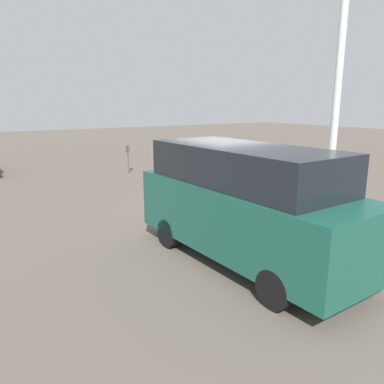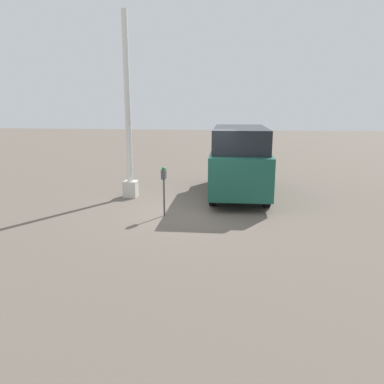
{
  "view_description": "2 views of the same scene",
  "coord_description": "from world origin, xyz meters",
  "px_view_note": "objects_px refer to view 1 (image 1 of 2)",
  "views": [
    {
      "loc": [
        7.66,
        -6.11,
        3.14
      ],
      "look_at": [
        -0.55,
        -0.78,
        0.82
      ],
      "focal_mm": 35.0,
      "sensor_mm": 36.0,
      "label": 1
    },
    {
      "loc": [
        -10.65,
        -1.44,
        3.01
      ],
      "look_at": [
        -0.89,
        -0.13,
        0.77
      ],
      "focal_mm": 35.0,
      "sensor_mm": 36.0,
      "label": 2
    }
  ],
  "objects_px": {
    "parking_meter_near": "(233,178)",
    "parked_van": "(245,202)",
    "lamp_post": "(333,140)",
    "parking_meter_far": "(128,152)"
  },
  "relations": [
    {
      "from": "parking_meter_near",
      "to": "parking_meter_far",
      "type": "bearing_deg",
      "value": -177.99
    },
    {
      "from": "lamp_post",
      "to": "parked_van",
      "type": "bearing_deg",
      "value": -77.47
    },
    {
      "from": "lamp_post",
      "to": "parked_van",
      "type": "height_order",
      "value": "lamp_post"
    },
    {
      "from": "parking_meter_near",
      "to": "parked_van",
      "type": "distance_m",
      "value": 3.58
    },
    {
      "from": "parking_meter_far",
      "to": "lamp_post",
      "type": "distance_m",
      "value": 9.87
    },
    {
      "from": "parked_van",
      "to": "parking_meter_far",
      "type": "bearing_deg",
      "value": 167.12
    },
    {
      "from": "parking_meter_far",
      "to": "lamp_post",
      "type": "height_order",
      "value": "lamp_post"
    },
    {
      "from": "parking_meter_far",
      "to": "parked_van",
      "type": "height_order",
      "value": "parked_van"
    },
    {
      "from": "parking_meter_near",
      "to": "parking_meter_far",
      "type": "distance_m",
      "value": 7.55
    },
    {
      "from": "parking_meter_far",
      "to": "lamp_post",
      "type": "relative_size",
      "value": 0.22
    }
  ]
}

